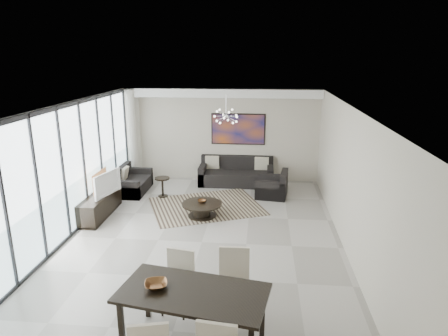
# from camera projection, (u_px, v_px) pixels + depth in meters

# --- Properties ---
(room_shell) EXTENTS (6.00, 9.00, 2.90)m
(room_shell) POSITION_uv_depth(u_px,v_px,m) (223.00, 179.00, 8.15)
(room_shell) COLOR #A8A39B
(room_shell) RESTS_ON ground
(window_wall) EXTENTS (0.37, 8.95, 2.90)m
(window_wall) POSITION_uv_depth(u_px,v_px,m) (67.00, 173.00, 8.45)
(window_wall) COLOR silver
(window_wall) RESTS_ON floor
(soffit) EXTENTS (5.98, 0.40, 0.26)m
(soffit) POSITION_uv_depth(u_px,v_px,m) (222.00, 93.00, 11.94)
(soffit) COLOR white
(soffit) RESTS_ON room_shell
(painting) EXTENTS (1.68, 0.04, 0.98)m
(painting) POSITION_uv_depth(u_px,v_px,m) (238.00, 129.00, 12.37)
(painting) COLOR #AA4D17
(painting) RESTS_ON room_shell
(chandelier) EXTENTS (0.66, 0.66, 0.71)m
(chandelier) POSITION_uv_depth(u_px,v_px,m) (226.00, 116.00, 10.31)
(chandelier) COLOR silver
(chandelier) RESTS_ON room_shell
(rug) EXTENTS (3.41, 3.06, 0.01)m
(rug) POSITION_uv_depth(u_px,v_px,m) (206.00, 206.00, 10.61)
(rug) COLOR black
(rug) RESTS_ON floor
(coffee_table) EXTENTS (1.00, 1.00, 0.35)m
(coffee_table) POSITION_uv_depth(u_px,v_px,m) (202.00, 209.00, 9.90)
(coffee_table) COLOR black
(coffee_table) RESTS_ON floor
(bowl_coffee) EXTENTS (0.25, 0.25, 0.07)m
(bowl_coffee) POSITION_uv_depth(u_px,v_px,m) (202.00, 201.00, 9.90)
(bowl_coffee) COLOR brown
(bowl_coffee) RESTS_ON coffee_table
(sofa_main) EXTENTS (2.27, 0.93, 0.82)m
(sofa_main) POSITION_uv_depth(u_px,v_px,m) (236.00, 175.00, 12.37)
(sofa_main) COLOR black
(sofa_main) RESTS_ON floor
(loveseat) EXTENTS (0.83, 1.47, 0.73)m
(loveseat) POSITION_uv_depth(u_px,v_px,m) (131.00, 183.00, 11.67)
(loveseat) COLOR black
(loveseat) RESTS_ON floor
(armchair) EXTENTS (0.95, 0.99, 0.74)m
(armchair) POSITION_uv_depth(u_px,v_px,m) (273.00, 188.00, 11.29)
(armchair) COLOR black
(armchair) RESTS_ON floor
(side_table) EXTENTS (0.41, 0.41, 0.57)m
(side_table) POSITION_uv_depth(u_px,v_px,m) (162.00, 184.00, 11.21)
(side_table) COLOR black
(side_table) RESTS_ON floor
(tv_console) EXTENTS (0.50, 1.78, 0.56)m
(tv_console) POSITION_uv_depth(u_px,v_px,m) (99.00, 205.00, 9.94)
(tv_console) COLOR black
(tv_console) RESTS_ON floor
(television) EXTENTS (0.38, 1.01, 0.58)m
(television) POSITION_uv_depth(u_px,v_px,m) (104.00, 183.00, 9.79)
(television) COLOR gray
(television) RESTS_ON tv_console
(dining_table) EXTENTS (2.15, 1.34, 0.83)m
(dining_table) POSITION_uv_depth(u_px,v_px,m) (193.00, 297.00, 5.39)
(dining_table) COLOR black
(dining_table) RESTS_ON floor
(dining_chair_nw) EXTENTS (0.53, 0.53, 0.98)m
(dining_chair_nw) POSITION_uv_depth(u_px,v_px,m) (179.00, 276.00, 6.24)
(dining_chair_nw) COLOR beige
(dining_chair_nw) RESTS_ON floor
(dining_chair_ne) EXTENTS (0.49, 0.49, 1.03)m
(dining_chair_ne) POSITION_uv_depth(u_px,v_px,m) (234.00, 276.00, 6.19)
(dining_chair_ne) COLOR beige
(dining_chair_ne) RESTS_ON floor
(bowl_dining) EXTENTS (0.38, 0.38, 0.08)m
(bowl_dining) POSITION_uv_depth(u_px,v_px,m) (156.00, 285.00, 5.46)
(bowl_dining) COLOR brown
(bowl_dining) RESTS_ON dining_table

